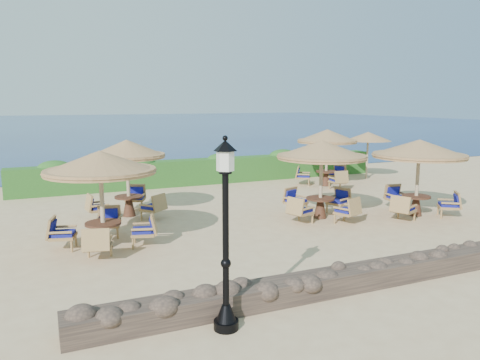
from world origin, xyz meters
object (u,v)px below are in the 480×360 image
lamp_post (226,244)px  cafe_set_0 (101,180)px  cafe_set_1 (321,163)px  cafe_set_2 (419,159)px  extra_parasol (368,137)px  cafe_set_4 (327,145)px  cafe_set_3 (127,163)px

lamp_post → cafe_set_0: lamp_post is taller
cafe_set_0 → cafe_set_1: 7.21m
cafe_set_1 → cafe_set_2: size_ratio=0.96×
cafe_set_1 → cafe_set_0: bearing=-176.7°
extra_parasol → cafe_set_0: bearing=-155.3°
extra_parasol → cafe_set_1: bearing=-138.4°
cafe_set_1 → cafe_set_4: 6.31m
cafe_set_1 → cafe_set_4: bearing=54.3°
extra_parasol → cafe_set_0: cafe_set_0 is taller
lamp_post → extra_parasol: bearing=43.6°
extra_parasol → cafe_set_1: cafe_set_1 is taller
cafe_set_2 → cafe_set_4: same height
cafe_set_3 → cafe_set_4: (9.59, 2.24, 0.04)m
lamp_post → cafe_set_0: (-1.32, 5.61, 0.31)m
cafe_set_2 → cafe_set_3: size_ratio=1.15×
extra_parasol → cafe_set_4: 3.16m
cafe_set_2 → cafe_set_4: size_ratio=1.12×
cafe_set_3 → cafe_set_4: size_ratio=0.98×
extra_parasol → cafe_set_2: (-3.48, -7.02, -0.19)m
lamp_post → cafe_set_0: bearing=103.2°
extra_parasol → cafe_set_1: (-6.72, -5.97, -0.29)m
cafe_set_0 → cafe_set_4: bearing=27.0°
cafe_set_3 → cafe_set_4: 9.85m
cafe_set_4 → cafe_set_1: bearing=-125.7°
lamp_post → cafe_set_0: size_ratio=1.12×
cafe_set_3 → cafe_set_4: bearing=13.1°
cafe_set_2 → extra_parasol: bearing=63.6°
cafe_set_3 → cafe_set_1: bearing=-26.1°
cafe_set_1 → cafe_set_4: (3.68, 5.13, 0.03)m
cafe_set_0 → cafe_set_4: 12.22m
lamp_post → cafe_set_2: (9.12, 4.98, 0.43)m
cafe_set_1 → cafe_set_3: bearing=153.9°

